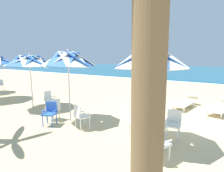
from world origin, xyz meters
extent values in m
plane|color=#D3B784|center=(0.00, 0.00, 0.00)|extent=(80.00, 80.00, 0.00)
cube|color=#19607F|center=(0.00, 29.72, 0.05)|extent=(80.00, 36.00, 0.10)
cube|color=white|center=(0.00, 11.42, 0.01)|extent=(80.00, 0.70, 0.01)
cylinder|color=silver|center=(-0.25, -3.25, 1.12)|extent=(0.05, 0.05, 2.25)
cube|color=blue|center=(0.20, -3.06, 2.43)|extent=(1.10, 1.07, 0.53)
cube|color=white|center=(-0.07, -2.79, 2.43)|extent=(1.06, 1.11, 0.53)
cube|color=blue|center=(-0.44, -2.79, 2.43)|extent=(1.07, 1.10, 0.53)
cube|color=white|center=(-0.71, -3.06, 2.43)|extent=(1.11, 1.06, 0.53)
cube|color=blue|center=(-0.71, -3.44, 2.43)|extent=(1.10, 1.07, 0.53)
cube|color=white|center=(-0.44, -3.71, 2.43)|extent=(1.06, 1.11, 0.53)
cube|color=blue|center=(-0.07, -3.71, 2.43)|extent=(1.07, 1.10, 0.53)
cube|color=white|center=(0.20, -3.44, 2.43)|extent=(1.11, 1.06, 0.53)
sphere|color=silver|center=(-0.25, -3.25, 2.75)|extent=(0.08, 0.08, 0.08)
cube|color=white|center=(0.30, -3.92, 0.44)|extent=(0.58, 0.58, 0.05)
cube|color=white|center=(0.22, -4.10, 0.67)|extent=(0.42, 0.26, 0.40)
cube|color=white|center=(0.12, -3.84, 0.55)|extent=(0.20, 0.38, 0.03)
cube|color=white|center=(0.48, -4.00, 0.55)|extent=(0.20, 0.38, 0.03)
cylinder|color=white|center=(0.21, -3.69, 0.21)|extent=(0.04, 0.04, 0.41)
cylinder|color=white|center=(0.53, -3.83, 0.21)|extent=(0.04, 0.04, 0.41)
cylinder|color=white|center=(0.07, -4.01, 0.21)|extent=(0.04, 0.04, 0.41)
cylinder|color=white|center=(0.39, -4.15, 0.21)|extent=(0.04, 0.04, 0.41)
cube|color=white|center=(-0.70, -3.01, 0.44)|extent=(0.49, 0.49, 0.05)
cube|color=white|center=(-0.68, -2.81, 0.67)|extent=(0.43, 0.14, 0.40)
cube|color=white|center=(-0.50, -3.03, 0.55)|extent=(0.08, 0.40, 0.03)
cube|color=white|center=(-0.90, -2.99, 0.55)|extent=(0.08, 0.40, 0.03)
cylinder|color=white|center=(-0.55, -3.20, 0.21)|extent=(0.04, 0.04, 0.41)
cylinder|color=white|center=(-0.90, -3.16, 0.21)|extent=(0.04, 0.04, 0.41)
cylinder|color=white|center=(-0.51, -2.85, 0.21)|extent=(0.04, 0.04, 0.41)
cylinder|color=white|center=(-0.86, -2.81, 0.21)|extent=(0.04, 0.04, 0.41)
cube|color=white|center=(0.26, -2.55, 0.44)|extent=(0.49, 0.49, 0.05)
cube|color=white|center=(0.23, -2.35, 0.67)|extent=(0.43, 0.14, 0.40)
cube|color=white|center=(0.45, -2.53, 0.55)|extent=(0.08, 0.40, 0.03)
cube|color=white|center=(0.06, -2.57, 0.55)|extent=(0.08, 0.40, 0.03)
cylinder|color=white|center=(0.45, -2.70, 0.21)|extent=(0.04, 0.04, 0.41)
cylinder|color=white|center=(0.10, -2.74, 0.21)|extent=(0.04, 0.04, 0.41)
cylinder|color=white|center=(0.41, -2.35, 0.21)|extent=(0.04, 0.04, 0.41)
cylinder|color=white|center=(0.06, -2.39, 0.21)|extent=(0.04, 0.04, 0.41)
cylinder|color=silver|center=(-3.50, -3.21, 1.10)|extent=(0.05, 0.05, 2.20)
cube|color=blue|center=(-3.06, -3.02, 2.40)|extent=(1.09, 1.03, 0.57)
cube|color=white|center=(-3.32, -2.76, 2.40)|extent=(1.04, 1.05, 0.57)
cube|color=blue|center=(-3.68, -2.76, 2.40)|extent=(1.03, 1.09, 0.57)
cube|color=white|center=(-3.95, -3.02, 2.40)|extent=(1.05, 1.04, 0.57)
cube|color=blue|center=(-3.95, -3.39, 2.40)|extent=(1.09, 1.03, 0.57)
cube|color=white|center=(-3.68, -3.65, 2.40)|extent=(1.04, 1.05, 0.57)
cube|color=blue|center=(-3.32, -3.65, 2.40)|extent=(1.03, 1.09, 0.57)
cube|color=white|center=(-3.06, -3.39, 2.40)|extent=(1.05, 1.04, 0.57)
sphere|color=silver|center=(-3.50, -3.21, 2.74)|extent=(0.08, 0.08, 0.08)
cube|color=blue|center=(-3.78, -3.96, 0.44)|extent=(0.59, 0.59, 0.05)
cube|color=blue|center=(-3.87, -3.78, 0.67)|extent=(0.41, 0.28, 0.40)
cube|color=blue|center=(-3.60, -3.86, 0.55)|extent=(0.22, 0.37, 0.03)
cube|color=blue|center=(-3.95, -4.05, 0.55)|extent=(0.22, 0.37, 0.03)
cylinder|color=blue|center=(-3.54, -4.03, 0.21)|extent=(0.04, 0.04, 0.41)
cylinder|color=blue|center=(-3.85, -4.19, 0.21)|extent=(0.04, 0.04, 0.41)
cylinder|color=blue|center=(-3.70, -3.72, 0.21)|extent=(0.04, 0.04, 0.41)
cylinder|color=blue|center=(-4.01, -3.88, 0.21)|extent=(0.04, 0.04, 0.41)
cube|color=white|center=(-4.17, -3.50, 0.44)|extent=(0.50, 0.50, 0.05)
cube|color=white|center=(-3.98, -3.47, 0.67)|extent=(0.16, 0.43, 0.40)
cube|color=white|center=(-4.14, -3.70, 0.55)|extent=(0.40, 0.10, 0.03)
cube|color=white|center=(-4.20, -3.31, 0.55)|extent=(0.40, 0.10, 0.03)
cylinder|color=white|center=(-4.32, -3.70, 0.21)|extent=(0.04, 0.04, 0.41)
cylinder|color=white|center=(-4.37, -3.35, 0.21)|extent=(0.04, 0.04, 0.41)
cylinder|color=white|center=(-3.97, -3.65, 0.21)|extent=(0.04, 0.04, 0.41)
cylinder|color=white|center=(-4.03, -3.30, 0.21)|extent=(0.04, 0.04, 0.41)
cube|color=white|center=(-2.58, -3.49, 0.44)|extent=(0.55, 0.55, 0.05)
cube|color=white|center=(-2.64, -3.68, 0.67)|extent=(0.43, 0.22, 0.40)
cube|color=white|center=(-2.77, -3.43, 0.55)|extent=(0.16, 0.39, 0.03)
cube|color=white|center=(-2.39, -3.55, 0.55)|extent=(0.16, 0.39, 0.03)
cylinder|color=white|center=(-2.70, -3.27, 0.21)|extent=(0.04, 0.04, 0.41)
cylinder|color=white|center=(-2.36, -3.37, 0.21)|extent=(0.04, 0.04, 0.41)
cylinder|color=white|center=(-2.80, -3.60, 0.21)|extent=(0.04, 0.04, 0.41)
cylinder|color=white|center=(-2.47, -3.71, 0.21)|extent=(0.04, 0.04, 0.41)
cylinder|color=silver|center=(-6.43, -2.95, 1.07)|extent=(0.05, 0.05, 2.15)
cube|color=blue|center=(-5.90, -2.73, 2.32)|extent=(1.33, 1.25, 0.53)
cube|color=white|center=(-6.21, -2.42, 2.32)|extent=(1.25, 1.31, 0.53)
cube|color=blue|center=(-6.65, -2.42, 2.32)|extent=(1.25, 1.33, 0.53)
cube|color=white|center=(-6.96, -2.73, 2.32)|extent=(1.31, 1.25, 0.53)
cube|color=blue|center=(-6.96, -3.17, 2.32)|extent=(1.33, 1.25, 0.53)
cube|color=white|center=(-6.65, -3.47, 2.32)|extent=(1.25, 1.31, 0.53)
cube|color=blue|center=(-6.21, -3.47, 2.32)|extent=(1.25, 1.33, 0.53)
cube|color=white|center=(-5.90, -3.17, 2.32)|extent=(1.31, 1.25, 0.53)
sphere|color=silver|center=(-6.43, -2.95, 2.62)|extent=(0.08, 0.08, 0.08)
cube|color=white|center=(-5.55, -2.54, 0.44)|extent=(0.50, 0.50, 0.05)
cube|color=white|center=(-5.75, -2.57, 0.67)|extent=(0.16, 0.43, 0.40)
cube|color=white|center=(-5.58, -2.34, 0.55)|extent=(0.40, 0.10, 0.03)
cube|color=white|center=(-5.52, -2.74, 0.55)|extent=(0.40, 0.10, 0.03)
cylinder|color=white|center=(-5.40, -2.34, 0.21)|extent=(0.04, 0.04, 0.41)
cylinder|color=white|center=(-5.35, -2.69, 0.21)|extent=(0.04, 0.04, 0.41)
cylinder|color=white|center=(-5.75, -2.39, 0.21)|extent=(0.04, 0.04, 0.41)
cylinder|color=white|center=(-5.70, -2.74, 0.21)|extent=(0.04, 0.04, 0.41)
cube|color=white|center=(-9.66, -2.67, 2.36)|extent=(1.35, 1.42, 0.56)
cube|color=white|center=(-12.73, -1.54, 0.67)|extent=(0.43, 0.23, 0.40)
cube|color=white|center=(-12.48, -1.66, 0.55)|extent=(0.17, 0.39, 0.03)
cylinder|color=white|center=(-12.56, -1.51, 0.21)|extent=(0.04, 0.04, 0.41)
cube|color=white|center=(1.32, 1.11, 0.25)|extent=(1.03, 1.80, 0.06)
cube|color=white|center=(1.41, 0.43, 0.11)|extent=(0.06, 0.06, 0.22)
cube|color=white|center=(0.91, 0.55, 0.11)|extent=(0.06, 0.06, 0.22)
cube|color=white|center=(1.22, 1.79, 0.11)|extent=(0.06, 0.06, 0.22)
cube|color=white|center=(-0.22, 1.16, 0.25)|extent=(0.87, 1.77, 0.06)
cube|color=white|center=(-0.08, 2.21, 0.44)|extent=(0.67, 0.56, 0.36)
cube|color=white|center=(-0.06, 0.50, 0.11)|extent=(0.06, 0.06, 0.22)
cube|color=white|center=(-0.57, 0.57, 0.11)|extent=(0.06, 0.06, 0.22)
cube|color=white|center=(0.12, 1.76, 0.11)|extent=(0.06, 0.06, 0.22)
cube|color=white|center=(-0.39, 1.83, 0.11)|extent=(0.06, 0.06, 0.22)
cylinder|color=brown|center=(0.95, -6.30, 2.75)|extent=(0.32, 0.42, 5.50)
cube|color=#238C4C|center=(-0.54, -1.73, 0.18)|extent=(0.48, 0.32, 0.36)
cube|color=white|center=(-0.54, -1.73, 0.38)|extent=(0.50, 0.34, 0.04)
camera|label=1|loc=(1.57, -7.82, 2.45)|focal=28.40mm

